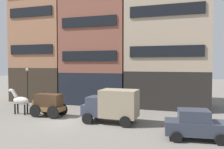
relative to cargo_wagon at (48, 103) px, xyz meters
name	(u,v)px	position (x,y,z in m)	size (l,w,h in m)	color
ground_plane	(64,121)	(2.25, -1.15, -1.15)	(120.00, 120.00, 0.00)	slate
building_far_left	(45,48)	(-5.84, 8.42, 5.54)	(7.29, 6.27, 13.28)	#33281E
building_center_left	(98,39)	(1.44, 8.41, 6.43)	(7.97, 6.27, 15.06)	black
building_center_right	(168,31)	(9.53, 8.42, 6.97)	(8.91, 6.27, 16.16)	black
cargo_wagon	(48,103)	(0.00, 0.00, 0.00)	(2.95, 1.60, 1.98)	brown
draft_horse	(20,100)	(-2.95, 0.00, 0.12)	(2.35, 0.66, 2.30)	beige
delivery_truck_near	(112,105)	(6.02, -0.45, 0.28)	(4.38, 2.20, 2.62)	#333847
sedan_light	(195,125)	(12.07, -2.66, -0.23)	(3.86, 2.19, 1.83)	#333847
pedestrian_officer	(44,100)	(-2.04, 2.37, -0.17)	(0.48, 0.48, 1.79)	black
streetlamp_curbside	(27,81)	(-5.41, 4.20, 1.52)	(0.32, 0.32, 4.12)	black
fire_hydrant_curbside	(89,104)	(1.90, 4.49, -0.72)	(0.24, 0.24, 0.83)	maroon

